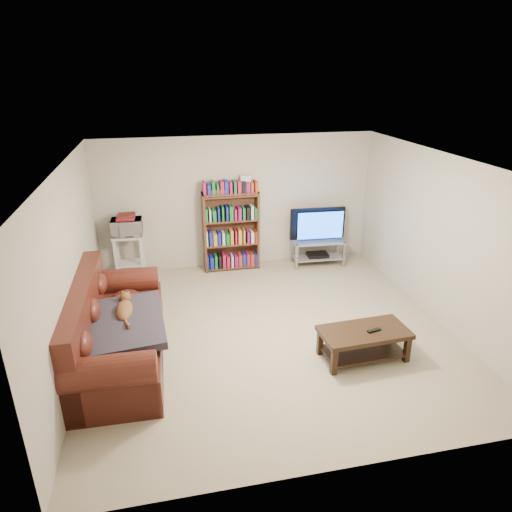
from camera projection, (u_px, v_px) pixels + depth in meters
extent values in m
plane|color=tan|center=(269.00, 331.00, 6.49)|extent=(5.00, 5.00, 0.00)
plane|color=white|center=(271.00, 162.00, 5.58)|extent=(5.00, 5.00, 0.00)
plane|color=beige|center=(237.00, 202.00, 8.30)|extent=(5.00, 0.00, 5.00)
plane|color=beige|center=(341.00, 363.00, 3.78)|extent=(5.00, 0.00, 5.00)
plane|color=beige|center=(70.00, 269.00, 5.56)|extent=(0.00, 5.00, 5.00)
plane|color=beige|center=(439.00, 239.00, 6.52)|extent=(0.00, 5.00, 5.00)
cube|color=#4B1C13|center=(120.00, 343.00, 5.80)|extent=(1.10, 2.46, 0.47)
cube|color=#4B1C13|center=(84.00, 325.00, 5.61)|extent=(0.30, 2.44, 1.02)
cube|color=#4B1C13|center=(111.00, 395.00, 4.77)|extent=(1.01, 0.26, 0.59)
cube|color=#4B1C13|center=(125.00, 299.00, 6.77)|extent=(1.01, 0.26, 0.59)
cube|color=#332E3A|center=(124.00, 324.00, 5.52)|extent=(1.02, 1.28, 0.20)
cube|color=black|center=(364.00, 332.00, 5.75)|extent=(1.15, 0.62, 0.06)
cube|color=black|center=(362.00, 351.00, 5.86)|extent=(1.03, 0.56, 0.03)
cube|color=black|center=(334.00, 362.00, 5.51)|extent=(0.07, 0.07, 0.35)
cube|color=black|center=(407.00, 350.00, 5.75)|extent=(0.07, 0.07, 0.35)
cube|color=black|center=(320.00, 342.00, 5.91)|extent=(0.07, 0.07, 0.35)
cube|color=black|center=(389.00, 332.00, 6.15)|extent=(0.07, 0.07, 0.35)
cube|color=black|center=(374.00, 330.00, 5.72)|extent=(0.19, 0.09, 0.02)
cube|color=#999EA3|center=(318.00, 241.00, 8.53)|extent=(0.99, 0.48, 0.03)
cube|color=#999EA3|center=(317.00, 257.00, 8.65)|extent=(0.94, 0.46, 0.02)
cube|color=gray|center=(297.00, 257.00, 8.38)|extent=(0.05, 0.05, 0.48)
cube|color=gray|center=(344.00, 254.00, 8.51)|extent=(0.05, 0.05, 0.48)
cube|color=gray|center=(292.00, 250.00, 8.72)|extent=(0.05, 0.05, 0.48)
cube|color=gray|center=(337.00, 247.00, 8.85)|extent=(0.05, 0.05, 0.48)
imported|color=black|center=(319.00, 225.00, 8.41)|extent=(1.05, 0.19, 0.60)
cube|color=black|center=(317.00, 255.00, 8.64)|extent=(0.40, 0.29, 0.06)
cube|color=#522D1C|center=(204.00, 233.00, 8.17)|extent=(0.04, 0.31, 1.45)
cube|color=#522D1C|center=(257.00, 229.00, 8.36)|extent=(0.04, 0.31, 1.45)
cube|color=#522D1C|center=(230.00, 193.00, 7.99)|extent=(1.01, 0.32, 0.03)
cube|color=maroon|center=(217.00, 191.00, 7.93)|extent=(0.29, 0.22, 0.08)
cube|color=silver|center=(128.00, 236.00, 7.79)|extent=(0.53, 0.40, 0.04)
cube|color=silver|center=(131.00, 263.00, 7.99)|extent=(0.48, 0.36, 0.03)
cube|color=silver|center=(117.00, 262.00, 7.78)|extent=(0.05, 0.05, 0.79)
cube|color=silver|center=(143.00, 261.00, 7.85)|extent=(0.05, 0.05, 0.79)
cube|color=silver|center=(118.00, 256.00, 8.05)|extent=(0.05, 0.05, 0.79)
cube|color=silver|center=(144.00, 254.00, 8.12)|extent=(0.05, 0.05, 0.79)
imported|color=silver|center=(127.00, 227.00, 7.73)|extent=(0.52, 0.37, 0.28)
cube|color=maroon|center=(126.00, 218.00, 7.67)|extent=(0.31, 0.27, 0.05)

